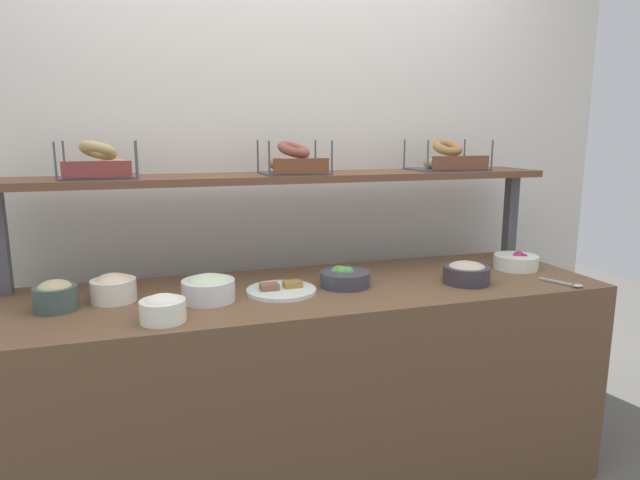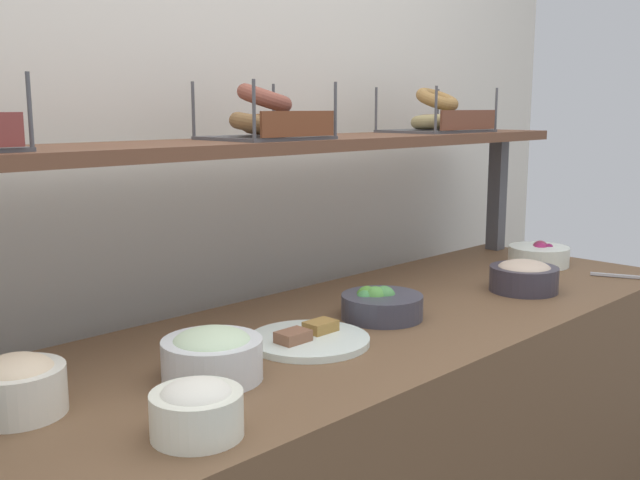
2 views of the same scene
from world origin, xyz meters
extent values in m
cube|color=silver|center=(0.00, 0.55, 1.20)|extent=(3.56, 0.06, 2.40)
cube|color=brown|center=(0.00, 0.00, 0.42)|extent=(2.36, 0.70, 0.85)
cube|color=#4C4C51|center=(-1.12, 0.27, 1.05)|extent=(0.05, 0.05, 0.40)
cube|color=#4C4C51|center=(1.12, 0.27, 1.05)|extent=(0.05, 0.05, 0.40)
cube|color=brown|center=(0.00, 0.27, 1.26)|extent=(2.32, 0.32, 0.03)
cylinder|color=#40544D|center=(-0.91, 0.00, 0.89)|extent=(0.14, 0.14, 0.08)
ellipsoid|color=tan|center=(-0.91, 0.00, 0.93)|extent=(0.11, 0.11, 0.06)
cylinder|color=#38333D|center=(0.63, -0.12, 0.88)|extent=(0.19, 0.19, 0.07)
ellipsoid|color=beige|center=(0.63, -0.12, 0.91)|extent=(0.15, 0.15, 0.05)
cylinder|color=silver|center=(-0.39, -0.05, 0.89)|extent=(0.19, 0.19, 0.08)
ellipsoid|color=beige|center=(-0.39, -0.05, 0.92)|extent=(0.15, 0.15, 0.05)
cylinder|color=#3E3D4A|center=(0.15, -0.01, 0.88)|extent=(0.20, 0.20, 0.06)
sphere|color=#599C39|center=(0.13, 0.02, 0.90)|extent=(0.05, 0.05, 0.05)
sphere|color=#5AA345|center=(0.14, 0.00, 0.90)|extent=(0.06, 0.06, 0.06)
sphere|color=#51974E|center=(0.16, -0.01, 0.90)|extent=(0.06, 0.06, 0.06)
sphere|color=#4C9851|center=(0.11, 0.01, 0.90)|extent=(0.04, 0.04, 0.04)
cylinder|color=white|center=(-0.56, -0.23, 0.89)|extent=(0.15, 0.15, 0.07)
ellipsoid|color=white|center=(-0.56, -0.23, 0.92)|extent=(0.11, 0.11, 0.05)
cylinder|color=white|center=(-0.72, 0.05, 0.89)|extent=(0.16, 0.16, 0.08)
ellipsoid|color=beige|center=(-0.72, 0.05, 0.92)|extent=(0.12, 0.12, 0.06)
cylinder|color=white|center=(0.98, 0.02, 0.88)|extent=(0.19, 0.19, 0.06)
sphere|color=#A6255D|center=(0.98, 0.01, 0.90)|extent=(0.04, 0.04, 0.04)
sphere|color=#861D51|center=(1.00, 0.00, 0.90)|extent=(0.04, 0.04, 0.04)
sphere|color=#8F304D|center=(0.99, 0.02, 0.90)|extent=(0.05, 0.05, 0.05)
cylinder|color=white|center=(-0.12, -0.03, 0.86)|extent=(0.27, 0.27, 0.01)
cube|color=brown|center=(-0.16, -0.03, 0.88)|extent=(0.07, 0.05, 0.02)
cube|color=olive|center=(-0.07, -0.02, 0.88)|extent=(0.07, 0.05, 0.02)
cube|color=#B7B7BC|center=(0.98, -0.23, 0.86)|extent=(0.07, 0.13, 0.01)
ellipsoid|color=#B7B7BC|center=(1.02, -0.32, 0.86)|extent=(0.04, 0.03, 0.01)
cube|color=#4C4C51|center=(-0.76, 0.28, 1.28)|extent=(0.28, 0.24, 0.01)
cylinder|color=#4C4C51|center=(-0.89, 0.16, 1.35)|extent=(0.01, 0.01, 0.14)
cylinder|color=#4C4C51|center=(-0.62, 0.16, 1.35)|extent=(0.01, 0.01, 0.14)
cylinder|color=#4C4C51|center=(-0.89, 0.39, 1.35)|extent=(0.01, 0.01, 0.14)
cylinder|color=#4C4C51|center=(-0.62, 0.39, 1.35)|extent=(0.01, 0.01, 0.14)
cube|color=brown|center=(-0.76, 0.16, 1.32)|extent=(0.24, 0.01, 0.06)
torus|color=tan|center=(-0.81, 0.25, 1.32)|extent=(0.18, 0.17, 0.06)
torus|color=tan|center=(-0.71, 0.31, 1.32)|extent=(0.18, 0.18, 0.06)
torus|color=tan|center=(-0.76, 0.28, 1.38)|extent=(0.20, 0.20, 0.09)
cube|color=#4C4C51|center=(0.01, 0.26, 1.28)|extent=(0.27, 0.24, 0.01)
cylinder|color=#4C4C51|center=(-0.12, 0.14, 1.35)|extent=(0.01, 0.01, 0.14)
cylinder|color=#4C4C51|center=(0.14, 0.14, 1.35)|extent=(0.01, 0.01, 0.14)
cylinder|color=#4C4C51|center=(-0.12, 0.37, 1.35)|extent=(0.01, 0.01, 0.14)
cylinder|color=#4C4C51|center=(0.14, 0.37, 1.35)|extent=(0.01, 0.01, 0.14)
cube|color=brown|center=(0.01, 0.14, 1.32)|extent=(0.23, 0.01, 0.06)
torus|color=brown|center=(-0.04, 0.23, 1.32)|extent=(0.20, 0.20, 0.06)
torus|color=brown|center=(0.05, 0.29, 1.32)|extent=(0.20, 0.20, 0.06)
torus|color=brown|center=(0.01, 0.26, 1.38)|extent=(0.20, 0.20, 0.08)
cube|color=#4C4C51|center=(0.76, 0.28, 1.28)|extent=(0.34, 0.24, 0.01)
cylinder|color=#4C4C51|center=(0.59, 0.17, 1.35)|extent=(0.01, 0.01, 0.14)
cylinder|color=#4C4C51|center=(0.92, 0.17, 1.35)|extent=(0.01, 0.01, 0.14)
cylinder|color=#4C4C51|center=(0.59, 0.40, 1.35)|extent=(0.01, 0.01, 0.14)
cylinder|color=#4C4C51|center=(0.92, 0.40, 1.35)|extent=(0.01, 0.01, 0.14)
cube|color=brown|center=(0.76, 0.16, 1.32)|extent=(0.29, 0.01, 0.06)
torus|color=#968757|center=(0.70, 0.25, 1.31)|extent=(0.19, 0.19, 0.05)
torus|color=#95765B|center=(0.81, 0.32, 1.31)|extent=(0.20, 0.20, 0.05)
torus|color=olive|center=(0.76, 0.28, 1.38)|extent=(0.16, 0.16, 0.09)
camera|label=1|loc=(-0.58, -1.99, 1.45)|focal=30.69mm
camera|label=2|loc=(-1.19, -1.13, 1.36)|focal=41.20mm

